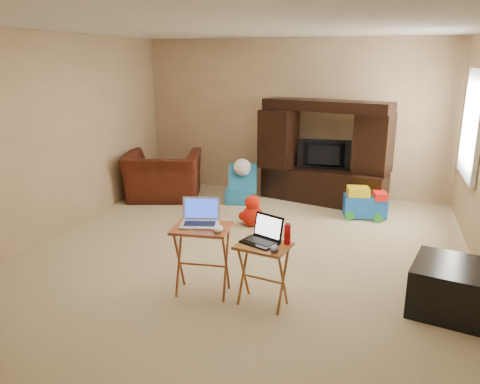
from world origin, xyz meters
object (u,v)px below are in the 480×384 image
(ottoman, at_px, (453,288))
(mouse_right, at_px, (275,249))
(tray_table_right, at_px, (263,275))
(laptop_left, at_px, (199,213))
(push_toy, at_px, (365,202))
(child_rocker, at_px, (240,184))
(plush_toy, at_px, (253,210))
(water_bottle, at_px, (287,234))
(mouse_left, at_px, (218,229))
(recliner, at_px, (163,176))
(television, at_px, (324,155))
(laptop_right, at_px, (260,231))
(tray_table_left, at_px, (202,260))
(entertainment_center, at_px, (324,153))

(ottoman, distance_m, mouse_right, 1.64)
(tray_table_right, relative_size, laptop_left, 1.67)
(tray_table_right, xyz_separation_m, mouse_right, (0.13, -0.12, 0.32))
(laptop_left, bearing_deg, push_toy, 47.58)
(child_rocker, bearing_deg, tray_table_right, -84.41)
(plush_toy, xyz_separation_m, water_bottle, (0.86, -1.92, 0.46))
(plush_toy, xyz_separation_m, tray_table_right, (0.66, -2.00, 0.08))
(child_rocker, height_order, mouse_left, mouse_left)
(recliner, distance_m, ottoman, 4.70)
(ottoman, bearing_deg, water_bottle, -167.86)
(television, xyz_separation_m, laptop_right, (-0.13, -3.31, -0.05))
(television, bearing_deg, laptop_left, 73.29)
(television, height_order, ottoman, television)
(tray_table_left, xyz_separation_m, mouse_right, (0.73, -0.16, 0.28))
(child_rocker, relative_size, mouse_left, 4.31)
(laptop_right, relative_size, water_bottle, 1.70)
(child_rocker, height_order, tray_table_left, tray_table_left)
(entertainment_center, bearing_deg, ottoman, -48.37)
(push_toy, xyz_separation_m, laptop_left, (-1.40, -2.73, 0.57))
(ottoman, distance_m, tray_table_left, 2.28)
(mouse_right, bearing_deg, television, 90.65)
(laptop_left, bearing_deg, mouse_left, -39.67)
(ottoman, bearing_deg, recliner, 148.85)
(laptop_left, bearing_deg, plush_toy, 75.54)
(laptop_left, relative_size, laptop_right, 1.15)
(plush_toy, relative_size, tray_table_right, 0.74)
(water_bottle, bearing_deg, laptop_right, -165.85)
(ottoman, height_order, mouse_left, mouse_left)
(tray_table_right, relative_size, mouse_right, 4.92)
(laptop_right, xyz_separation_m, water_bottle, (0.24, 0.06, -0.03))
(tray_table_right, bearing_deg, laptop_right, 164.04)
(recliner, xyz_separation_m, laptop_left, (1.74, -2.75, 0.42))
(tray_table_left, height_order, mouse_right, tray_table_left)
(mouse_left, distance_m, water_bottle, 0.62)
(ottoman, bearing_deg, plush_toy, 145.06)
(mouse_left, bearing_deg, tray_table_right, 3.88)
(recliner, bearing_deg, mouse_left, 107.43)
(mouse_left, bearing_deg, mouse_right, -9.57)
(child_rocker, height_order, mouse_right, mouse_right)
(mouse_right, relative_size, water_bottle, 0.66)
(push_toy, distance_m, laptop_right, 2.94)
(plush_toy, relative_size, laptop_right, 1.41)
(recliner, distance_m, tray_table_right, 3.69)
(child_rocker, height_order, laptop_left, laptop_left)
(plush_toy, bearing_deg, tray_table_left, -88.37)
(ottoman, xyz_separation_m, tray_table_right, (-1.64, -0.39, 0.08))
(child_rocker, relative_size, water_bottle, 3.26)
(television, height_order, mouse_left, television)
(tray_table_left, bearing_deg, mouse_right, -18.78)
(mouse_left, bearing_deg, entertainment_center, 81.54)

